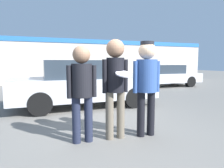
{
  "coord_description": "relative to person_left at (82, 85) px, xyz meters",
  "views": [
    {
      "loc": [
        -1.2,
        -3.53,
        1.43
      ],
      "look_at": [
        0.11,
        0.06,
        1.02
      ],
      "focal_mm": 32.0,
      "sensor_mm": 36.0,
      "label": 1
    }
  ],
  "objects": [
    {
      "name": "ground_plane",
      "position": [
        0.5,
        0.09,
        -1.03
      ],
      "size": [
        56.0,
        56.0,
        0.0
      ],
      "primitive_type": "plane",
      "color": "#66635E"
    },
    {
      "name": "storefront_building",
      "position": [
        0.5,
        10.68,
        0.54
      ],
      "size": [
        24.0,
        0.22,
        3.08
      ],
      "color": "beige",
      "rests_on": "ground"
    },
    {
      "name": "person_left",
      "position": [
        0.0,
        0.0,
        0.0
      ],
      "size": [
        0.53,
        0.36,
        1.72
      ],
      "color": "#1E2338",
      "rests_on": "ground"
    },
    {
      "name": "person_middle_with_frisbee",
      "position": [
        0.62,
        -0.03,
        0.09
      ],
      "size": [
        0.5,
        0.56,
        1.85
      ],
      "color": "#665B4C",
      "rests_on": "ground"
    },
    {
      "name": "person_right",
      "position": [
        1.23,
        -0.1,
        0.09
      ],
      "size": [
        0.57,
        0.4,
        1.82
      ],
      "color": "black",
      "rests_on": "ground"
    },
    {
      "name": "parked_car_near",
      "position": [
        0.67,
        2.99,
        -0.28
      ],
      "size": [
        4.52,
        1.87,
        1.5
      ],
      "color": "#B7BABF",
      "rests_on": "ground"
    },
    {
      "name": "parked_car_far",
      "position": [
        6.29,
        6.78,
        -0.37
      ],
      "size": [
        4.3,
        1.87,
        1.29
      ],
      "color": "silver",
      "rests_on": "ground"
    },
    {
      "name": "shrub",
      "position": [
        3.7,
        9.74,
        -0.28
      ],
      "size": [
        1.5,
        1.5,
        1.5
      ],
      "color": "#387A3D",
      "rests_on": "ground"
    }
  ]
}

